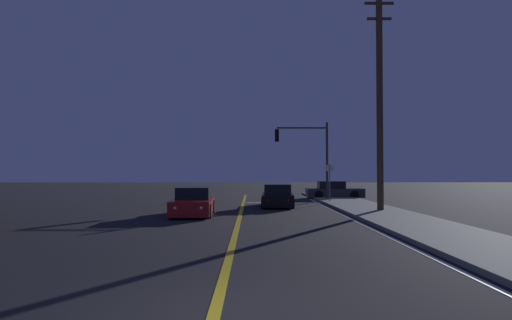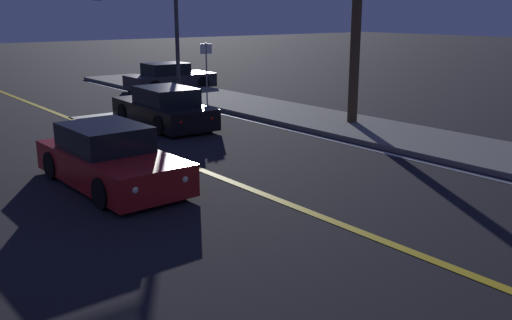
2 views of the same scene
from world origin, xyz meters
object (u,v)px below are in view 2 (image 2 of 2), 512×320
(car_parked_curb_red, at_px, (110,159))
(traffic_signal_near_right, at_px, (148,13))
(car_mid_block_charcoal, at_px, (170,78))
(car_following_oncoming_black, at_px, (164,109))
(street_sign_corner, at_px, (206,64))

(car_parked_curb_red, xyz_separation_m, traffic_signal_near_right, (6.85, 10.87, 3.18))
(car_parked_curb_red, distance_m, car_mid_block_charcoal, 16.12)
(car_following_oncoming_black, bearing_deg, traffic_signal_near_right, 68.13)
(car_parked_curb_red, height_order, street_sign_corner, street_sign_corner)
(car_mid_block_charcoal, bearing_deg, street_sign_corner, -12.19)
(car_parked_curb_red, bearing_deg, car_following_oncoming_black, -130.76)
(car_parked_curb_red, xyz_separation_m, car_following_oncoming_black, (4.33, 5.28, 0.00))
(car_parked_curb_red, relative_size, street_sign_corner, 1.72)
(traffic_signal_near_right, bearing_deg, street_sign_corner, 111.09)
(car_mid_block_charcoal, distance_m, traffic_signal_near_right, 4.59)
(car_mid_block_charcoal, relative_size, street_sign_corner, 1.71)
(car_parked_curb_red, distance_m, car_following_oncoming_black, 6.83)
(car_parked_curb_red, height_order, traffic_signal_near_right, traffic_signal_near_right)
(car_mid_block_charcoal, distance_m, street_sign_corner, 5.47)
(car_following_oncoming_black, height_order, traffic_signal_near_right, traffic_signal_near_right)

